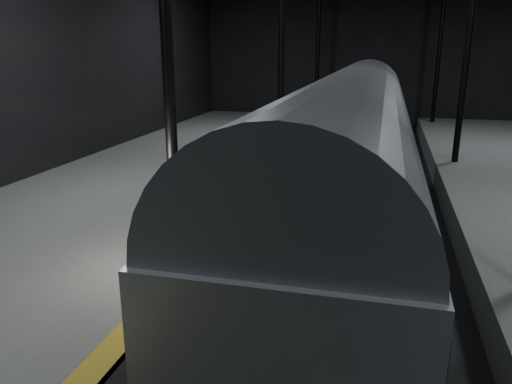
% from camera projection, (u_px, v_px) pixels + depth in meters
% --- Properties ---
extents(ground, '(44.00, 44.00, 0.00)m').
position_uv_depth(ground, '(349.00, 244.00, 14.98)').
color(ground, black).
rests_on(ground, ground).
extents(platform_left, '(9.00, 43.80, 1.00)m').
position_uv_depth(platform_left, '(122.00, 209.00, 16.63)').
color(platform_left, '#565754').
rests_on(platform_left, ground).
extents(tactile_strip, '(0.50, 43.80, 0.01)m').
position_uv_depth(tactile_strip, '(244.00, 204.00, 15.48)').
color(tactile_strip, olive).
rests_on(tactile_strip, platform_left).
extents(track, '(2.40, 43.00, 0.24)m').
position_uv_depth(track, '(349.00, 242.00, 14.96)').
color(track, '#3F3328').
rests_on(track, ground).
extents(train, '(2.85, 18.99, 5.08)m').
position_uv_depth(train, '(351.00, 161.00, 13.11)').
color(train, '#A3A5AA').
rests_on(train, ground).
extents(woman, '(0.63, 0.51, 1.51)m').
position_uv_depth(woman, '(191.00, 197.00, 13.60)').
color(woman, tan).
rests_on(woman, platform_left).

